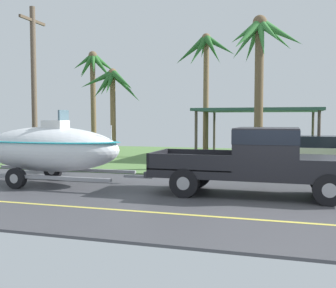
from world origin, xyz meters
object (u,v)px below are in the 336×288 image
(pickup_truck_towing, at_px, (265,158))
(boat_on_trailer, at_px, (49,149))
(palm_tree_far_left, at_px, (260,51))
(palm_tree_near_right, at_px, (205,61))
(palm_tree_near_left, at_px, (94,75))
(carport_awning, at_px, (259,111))
(utility_pole, at_px, (34,84))
(parked_sedan_far, at_px, (329,152))
(palm_tree_far_right, at_px, (114,88))

(pickup_truck_towing, xyz_separation_m, boat_on_trailer, (-6.92, 0.00, 0.12))
(palm_tree_far_left, bearing_deg, palm_tree_near_right, 125.74)
(palm_tree_near_left, xyz_separation_m, palm_tree_far_left, (11.06, -6.61, -0.06))
(carport_awning, xyz_separation_m, utility_pole, (-9.46, -5.95, 1.16))
(parked_sedan_far, bearing_deg, utility_pole, -163.45)
(parked_sedan_far, distance_m, palm_tree_far_right, 11.32)
(pickup_truck_towing, bearing_deg, palm_tree_far_right, 134.46)
(parked_sedan_far, relative_size, palm_tree_near_left, 0.72)
(boat_on_trailer, distance_m, parked_sedan_far, 12.22)
(palm_tree_near_left, bearing_deg, carport_awning, -12.32)
(parked_sedan_far, height_order, palm_tree_far_left, palm_tree_far_left)
(utility_pole, bearing_deg, pickup_truck_towing, -21.92)
(palm_tree_far_left, distance_m, palm_tree_far_right, 8.47)
(carport_awning, distance_m, palm_tree_far_right, 7.83)
(boat_on_trailer, relative_size, palm_tree_far_right, 1.30)
(palm_tree_near_left, relative_size, palm_tree_far_right, 1.34)
(boat_on_trailer, height_order, palm_tree_far_left, palm_tree_far_left)
(palm_tree_near_left, height_order, palm_tree_near_right, palm_tree_near_right)
(pickup_truck_towing, relative_size, palm_tree_near_left, 0.90)
(parked_sedan_far, relative_size, utility_pole, 0.66)
(carport_awning, distance_m, palm_tree_near_left, 11.26)
(pickup_truck_towing, xyz_separation_m, palm_tree_far_right, (-8.51, 8.67, 2.78))
(boat_on_trailer, height_order, palm_tree_near_left, palm_tree_near_left)
(boat_on_trailer, height_order, palm_tree_near_right, palm_tree_near_right)
(carport_awning, height_order, palm_tree_far_left, palm_tree_far_left)
(pickup_truck_towing, height_order, palm_tree_far_right, palm_tree_far_right)
(palm_tree_far_left, bearing_deg, parked_sedan_far, 35.59)
(boat_on_trailer, bearing_deg, carport_awning, 59.34)
(pickup_truck_towing, bearing_deg, carport_awning, 95.19)
(boat_on_trailer, xyz_separation_m, palm_tree_far_left, (6.33, 5.86, 3.79))
(palm_tree_far_left, bearing_deg, palm_tree_near_left, 149.11)
(palm_tree_near_right, height_order, utility_pole, utility_pole)
(pickup_truck_towing, distance_m, parked_sedan_far, 8.30)
(parked_sedan_far, height_order, palm_tree_near_left, palm_tree_near_left)
(palm_tree_near_right, relative_size, palm_tree_far_right, 1.40)
(pickup_truck_towing, distance_m, palm_tree_far_right, 12.46)
(palm_tree_far_right, bearing_deg, carport_awning, 10.89)
(boat_on_trailer, relative_size, palm_tree_near_left, 0.97)
(palm_tree_near_left, height_order, palm_tree_far_left, palm_tree_near_left)
(palm_tree_far_left, relative_size, utility_pole, 0.90)
(palm_tree_far_right, distance_m, utility_pole, 4.87)
(palm_tree_near_right, bearing_deg, utility_pole, -136.13)
(parked_sedan_far, bearing_deg, palm_tree_far_left, -144.41)
(carport_awning, distance_m, utility_pole, 11.24)
(parked_sedan_far, height_order, carport_awning, carport_awning)
(pickup_truck_towing, distance_m, boat_on_trailer, 6.93)
(palm_tree_near_left, relative_size, utility_pole, 0.92)
(pickup_truck_towing, bearing_deg, palm_tree_near_left, 133.05)
(carport_awning, relative_size, palm_tree_near_left, 0.94)
(palm_tree_far_right, bearing_deg, palm_tree_near_right, 20.82)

